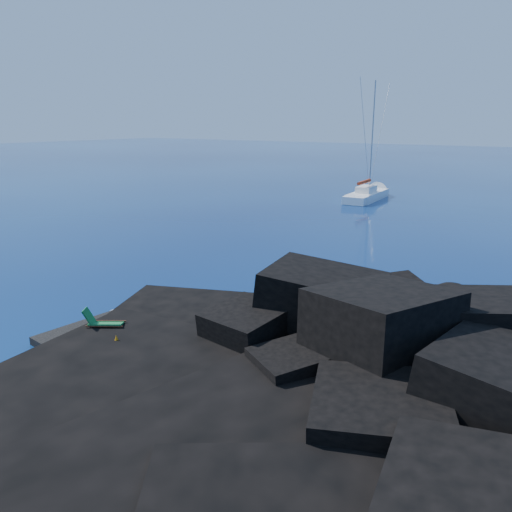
{
  "coord_description": "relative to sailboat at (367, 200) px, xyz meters",
  "views": [
    {
      "loc": [
        19.31,
        -13.0,
        9.4
      ],
      "look_at": [
        3.96,
        9.61,
        2.0
      ],
      "focal_mm": 35.0,
      "sensor_mm": 36.0,
      "label": 1
    }
  ],
  "objects": [
    {
      "name": "ground",
      "position": [
        3.82,
        -45.63,
        0.0
      ],
      "size": [
        400.0,
        400.0,
        0.0
      ],
      "primitive_type": "plane",
      "color": "#030B36",
      "rests_on": "ground"
    },
    {
      "name": "headland",
      "position": [
        16.82,
        -42.63,
        0.0
      ],
      "size": [
        24.0,
        24.0,
        3.6
      ],
      "primitive_type": null,
      "color": "black",
      "rests_on": "ground"
    },
    {
      "name": "beach",
      "position": [
        8.32,
        -45.13,
        0.0
      ],
      "size": [
        9.08,
        6.86,
        0.7
      ],
      "primitive_type": "cube",
      "rotation": [
        0.0,
        0.0,
        -0.1
      ],
      "color": "black",
      "rests_on": "ground"
    },
    {
      "name": "surf_foam",
      "position": [
        8.82,
        -40.63,
        0.0
      ],
      "size": [
        10.0,
        8.0,
        0.06
      ],
      "primitive_type": null,
      "color": "white",
      "rests_on": "ground"
    },
    {
      "name": "sailboat",
      "position": [
        0.0,
        0.0,
        0.0
      ],
      "size": [
        3.72,
        13.69,
        14.18
      ],
      "primitive_type": null,
      "rotation": [
        0.0,
        0.0,
        0.07
      ],
      "color": "white",
      "rests_on": "ground"
    },
    {
      "name": "deck_chair",
      "position": [
        6.05,
        -45.34,
        0.93
      ],
      "size": [
        1.81,
        1.54,
        1.15
      ],
      "primitive_type": null,
      "rotation": [
        0.0,
        0.0,
        0.58
      ],
      "color": "#176A32",
      "rests_on": "beach"
    },
    {
      "name": "towel",
      "position": [
        7.13,
        -46.42,
        0.37
      ],
      "size": [
        1.89,
        1.5,
        0.04
      ],
      "primitive_type": "cube",
      "rotation": [
        0.0,
        0.0,
        0.47
      ],
      "color": "beige",
      "rests_on": "beach"
    },
    {
      "name": "sunbather",
      "position": [
        7.13,
        -46.42,
        0.51
      ],
      "size": [
        1.64,
        1.12,
        0.23
      ],
      "primitive_type": null,
      "rotation": [
        0.0,
        0.0,
        0.47
      ],
      "color": "tan",
      "rests_on": "towel"
    },
    {
      "name": "marker_cone",
      "position": [
        7.64,
        -46.13,
        0.6
      ],
      "size": [
        0.41,
        0.41,
        0.5
      ],
      "primitive_type": "cone",
      "rotation": [
        0.0,
        0.0,
        0.28
      ],
      "color": "orange",
      "rests_on": "beach"
    }
  ]
}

